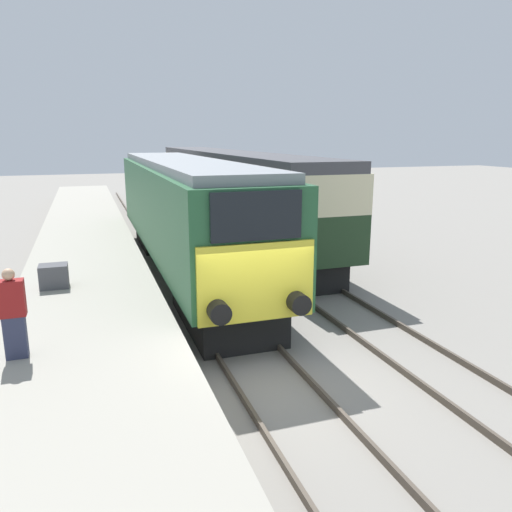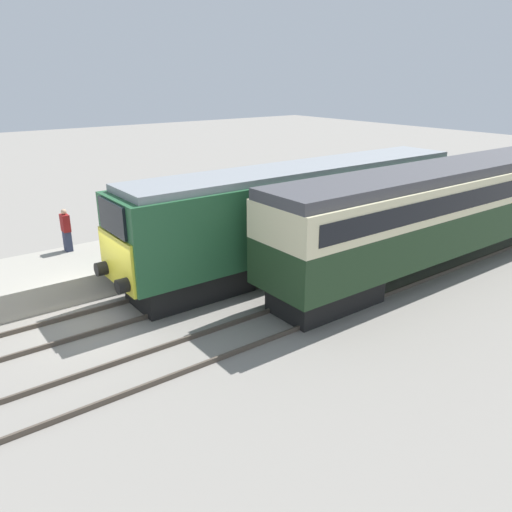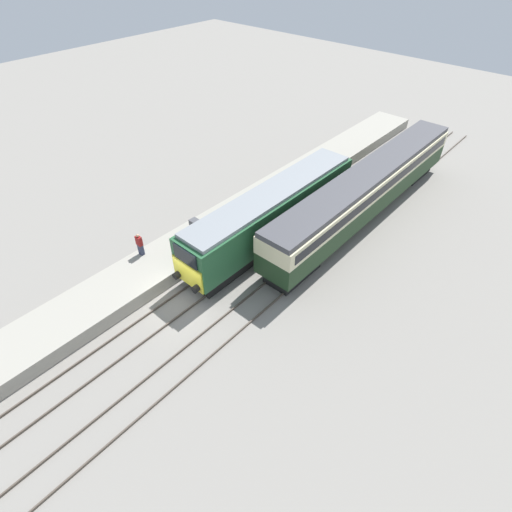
% 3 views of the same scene
% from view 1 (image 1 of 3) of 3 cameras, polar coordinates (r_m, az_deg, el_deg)
% --- Properties ---
extents(ground_plane, '(120.00, 120.00, 0.00)m').
position_cam_1_polar(ground_plane, '(10.30, 1.15, -13.68)').
color(ground_plane, gray).
extents(platform_left, '(3.50, 50.00, 0.92)m').
position_cam_1_polar(platform_left, '(17.14, -18.74, -1.57)').
color(platform_left, '#9E998C').
rests_on(platform_left, ground_plane).
extents(rails_near_track, '(1.51, 60.00, 0.14)m').
position_cam_1_polar(rails_near_track, '(14.72, -5.53, -4.93)').
color(rails_near_track, '#4C4238').
rests_on(rails_near_track, ground_plane).
extents(rails_far_track, '(1.50, 60.00, 0.14)m').
position_cam_1_polar(rails_far_track, '(15.80, 6.58, -3.66)').
color(rails_far_track, '#4C4238').
rests_on(rails_far_track, ground_plane).
extents(locomotive, '(2.70, 15.69, 3.97)m').
position_cam_1_polar(locomotive, '(17.29, -8.18, 5.14)').
color(locomotive, black).
rests_on(locomotive, ground_plane).
extents(passenger_carriage, '(2.75, 21.79, 4.02)m').
position_cam_1_polar(passenger_carriage, '(24.52, -3.29, 8.21)').
color(passenger_carriage, black).
rests_on(passenger_carriage, ground_plane).
extents(person_on_platform, '(0.44, 0.26, 1.61)m').
position_cam_1_polar(person_on_platform, '(9.62, -26.02, -6.00)').
color(person_on_platform, '#2D334C').
rests_on(person_on_platform, platform_left).
extents(luggage_crate, '(0.70, 0.56, 0.60)m').
position_cam_1_polar(luggage_crate, '(13.79, -22.10, -2.14)').
color(luggage_crate, '#4C4C51').
rests_on(luggage_crate, platform_left).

